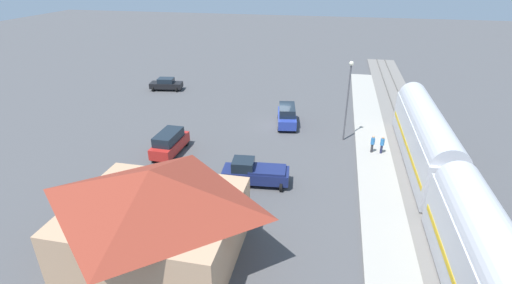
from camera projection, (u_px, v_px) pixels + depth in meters
ground_plane at (278, 125)px, 42.19m from camera, size 200.00×200.00×0.00m
railway_track at (409, 135)px, 39.52m from camera, size 4.80×70.00×0.30m
platform at (370, 131)px, 40.25m from camera, size 3.20×46.00×0.30m
passenger_train at (450, 187)px, 25.15m from camera, size 2.93×34.71×4.98m
station_building at (155, 212)px, 22.17m from camera, size 10.52×8.99×5.99m
pedestrian_on_platform at (382, 144)px, 34.88m from camera, size 0.36×0.36×1.71m
pedestrian_waiting_far at (373, 143)px, 35.06m from camera, size 0.36×0.36×1.71m
suv_red at (170, 142)px, 35.43m from camera, size 2.09×4.95×2.22m
sedan_black at (166, 84)px, 53.63m from camera, size 4.72×2.77×1.74m
pickup_navy at (254, 173)px, 30.55m from camera, size 5.55×2.86×2.14m
suv_blue at (287, 115)px, 41.76m from camera, size 2.71×5.15×2.22m
light_pole_near_platform at (348, 92)px, 36.46m from camera, size 0.44×0.44×8.18m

